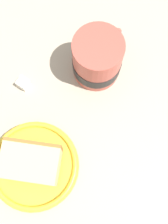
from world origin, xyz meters
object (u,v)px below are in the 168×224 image
(sugar_cube, at_px, (23,83))
(cake_slice, at_px, (31,162))
(small_plate, at_px, (34,165))
(tea_mug, at_px, (97,59))

(sugar_cube, bearing_deg, cake_slice, -134.31)
(small_plate, relative_size, cake_slice, 1.40)
(cake_slice, height_order, sugar_cube, cake_slice)
(small_plate, xyz_separation_m, tea_mug, (0.21, 0.02, 0.04))
(sugar_cube, bearing_deg, small_plate, -134.63)
(tea_mug, height_order, sugar_cube, tea_mug)
(cake_slice, xyz_separation_m, sugar_cube, (0.11, 0.11, -0.03))
(small_plate, height_order, tea_mug, tea_mug)
(tea_mug, distance_m, sugar_cube, 0.15)
(cake_slice, distance_m, sugar_cube, 0.16)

